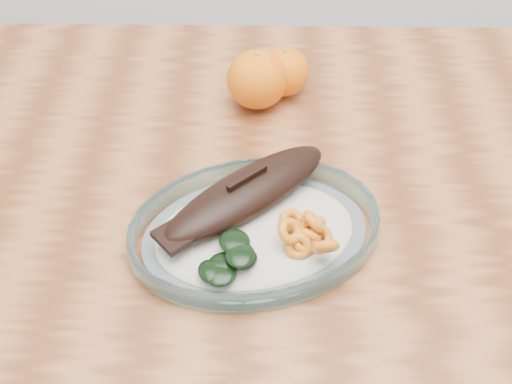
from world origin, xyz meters
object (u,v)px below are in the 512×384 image
plated_meal (255,226)px  orange_right (284,72)px  orange_left (257,79)px  dining_table (315,228)px

plated_meal → orange_right: (0.04, 0.30, 0.02)m
orange_right → orange_left: bearing=-142.8°
orange_right → plated_meal: bearing=-97.4°
dining_table → orange_right: 0.24m
dining_table → plated_meal: plated_meal is taller
dining_table → orange_right: size_ratio=15.52×
plated_meal → orange_left: orange_left is taller
dining_table → orange_left: size_ratio=13.17×
dining_table → orange_left: (-0.09, 0.17, 0.14)m
dining_table → orange_left: 0.24m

